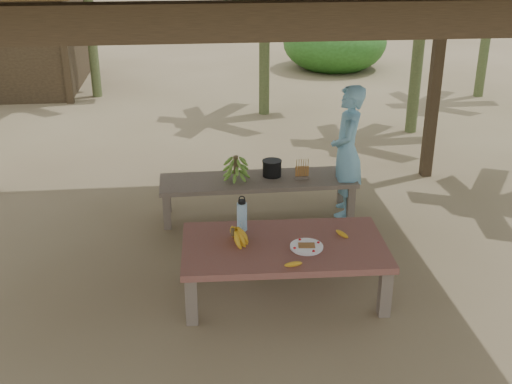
{
  "coord_description": "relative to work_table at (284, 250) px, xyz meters",
  "views": [
    {
      "loc": [
        -0.26,
        -5.4,
        3.14
      ],
      "look_at": [
        0.3,
        0.08,
        0.8
      ],
      "focal_mm": 45.0,
      "sensor_mm": 36.0,
      "label": 1
    }
  ],
  "objects": [
    {
      "name": "ripe_banana_bunch",
      "position": [
        -0.45,
        0.05,
        0.15
      ],
      "size": [
        0.29,
        0.26,
        0.16
      ],
      "primitive_type": null,
      "rotation": [
        0.0,
        0.0,
        0.13
      ],
      "color": "yellow",
      "rests_on": "work_table"
    },
    {
      "name": "ground",
      "position": [
        -0.5,
        0.42,
        -0.43
      ],
      "size": [
        80.0,
        80.0,
        0.0
      ],
      "primitive_type": "plane",
      "color": "brown",
      "rests_on": "ground"
    },
    {
      "name": "cooking_pot",
      "position": [
        0.11,
        1.76,
        0.1
      ],
      "size": [
        0.21,
        0.21,
        0.18
      ],
      "primitive_type": "cylinder",
      "color": "black",
      "rests_on": "bench"
    },
    {
      "name": "bench",
      "position": [
        -0.06,
        1.69,
        -0.04
      ],
      "size": [
        2.21,
        0.63,
        0.45
      ],
      "rotation": [
        0.0,
        0.0,
        0.02
      ],
      "color": "brown",
      "rests_on": "ground"
    },
    {
      "name": "green_banana_stalk",
      "position": [
        -0.3,
        1.68,
        0.16
      ],
      "size": [
        0.26,
        0.26,
        0.3
      ],
      "primitive_type": null,
      "rotation": [
        0.0,
        0.0,
        0.02
      ],
      "color": "#598C2D",
      "rests_on": "bench"
    },
    {
      "name": "plate",
      "position": [
        0.18,
        -0.11,
        0.08
      ],
      "size": [
        0.29,
        0.29,
        0.04
      ],
      "color": "white",
      "rests_on": "work_table"
    },
    {
      "name": "woman",
      "position": [
        0.94,
        1.65,
        0.32
      ],
      "size": [
        0.48,
        0.62,
        1.51
      ],
      "primitive_type": "imported",
      "rotation": [
        0.0,
        0.0,
        -1.81
      ],
      "color": "#71B4D5",
      "rests_on": "ground"
    },
    {
      "name": "loose_banana_side",
      "position": [
        0.54,
        0.1,
        0.09
      ],
      "size": [
        0.12,
        0.15,
        0.04
      ],
      "primitive_type": "ellipsoid",
      "rotation": [
        0.0,
        0.0,
        0.59
      ],
      "color": "yellow",
      "rests_on": "work_table"
    },
    {
      "name": "work_table",
      "position": [
        0.0,
        0.0,
        0.0
      ],
      "size": [
        1.83,
        1.05,
        0.5
      ],
      "rotation": [
        0.0,
        0.0,
        -0.03
      ],
      "color": "brown",
      "rests_on": "ground"
    },
    {
      "name": "skewer_rack",
      "position": [
        0.44,
        1.64,
        0.14
      ],
      "size": [
        0.18,
        0.08,
        0.24
      ],
      "primitive_type": null,
      "rotation": [
        0.0,
        0.0,
        0.02
      ],
      "color": "#A57F47",
      "rests_on": "bench"
    },
    {
      "name": "water_flask",
      "position": [
        -0.35,
        0.32,
        0.21
      ],
      "size": [
        0.09,
        0.09,
        0.34
      ],
      "color": "#3F91C7",
      "rests_on": "work_table"
    },
    {
      "name": "loose_banana_front",
      "position": [
        0.02,
        -0.4,
        0.09
      ],
      "size": [
        0.18,
        0.11,
        0.04
      ],
      "primitive_type": "ellipsoid",
      "rotation": [
        0.0,
        0.0,
        1.96
      ],
      "color": "yellow",
      "rests_on": "work_table"
    }
  ]
}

